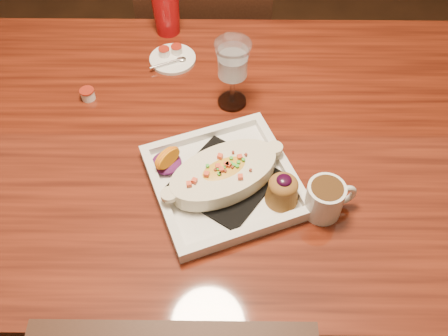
{
  "coord_description": "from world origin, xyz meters",
  "views": [
    {
      "loc": [
        0.07,
        -0.75,
        1.6
      ],
      "look_at": [
        0.07,
        -0.1,
        0.77
      ],
      "focal_mm": 40.0,
      "sensor_mm": 36.0,
      "label": 1
    }
  ],
  "objects_px": {
    "plate": "(228,178)",
    "goblet": "(233,63)",
    "saucer": "(172,58)",
    "chair_far": "(207,48)",
    "red_tumbler": "(166,11)",
    "coffee_mug": "(326,198)",
    "table": "(197,165)"
  },
  "relations": [
    {
      "from": "plate",
      "to": "table",
      "type": "bearing_deg",
      "value": 97.55
    },
    {
      "from": "table",
      "to": "red_tumbler",
      "type": "xyz_separation_m",
      "value": [
        -0.09,
        0.4,
        0.16
      ]
    },
    {
      "from": "coffee_mug",
      "to": "red_tumbler",
      "type": "distance_m",
      "value": 0.69
    },
    {
      "from": "table",
      "to": "goblet",
      "type": "bearing_deg",
      "value": 54.36
    },
    {
      "from": "coffee_mug",
      "to": "goblet",
      "type": "relative_size",
      "value": 0.61
    },
    {
      "from": "table",
      "to": "saucer",
      "type": "distance_m",
      "value": 0.3
    },
    {
      "from": "goblet",
      "to": "red_tumbler",
      "type": "relative_size",
      "value": 1.38
    },
    {
      "from": "plate",
      "to": "goblet",
      "type": "height_order",
      "value": "goblet"
    },
    {
      "from": "table",
      "to": "saucer",
      "type": "bearing_deg",
      "value": 105.12
    },
    {
      "from": "saucer",
      "to": "red_tumbler",
      "type": "height_order",
      "value": "red_tumbler"
    },
    {
      "from": "red_tumbler",
      "to": "coffee_mug",
      "type": "bearing_deg",
      "value": -58.46
    },
    {
      "from": "saucer",
      "to": "red_tumbler",
      "type": "distance_m",
      "value": 0.14
    },
    {
      "from": "plate",
      "to": "goblet",
      "type": "xyz_separation_m",
      "value": [
        0.01,
        0.25,
        0.09
      ]
    },
    {
      "from": "plate",
      "to": "goblet",
      "type": "relative_size",
      "value": 2.14
    },
    {
      "from": "chair_far",
      "to": "plate",
      "type": "relative_size",
      "value": 2.5
    },
    {
      "from": "chair_far",
      "to": "red_tumbler",
      "type": "bearing_deg",
      "value": 68.46
    },
    {
      "from": "plate",
      "to": "red_tumbler",
      "type": "bearing_deg",
      "value": 85.96
    },
    {
      "from": "plate",
      "to": "red_tumbler",
      "type": "xyz_separation_m",
      "value": [
        -0.17,
        0.53,
        0.03
      ]
    },
    {
      "from": "coffee_mug",
      "to": "plate",
      "type": "bearing_deg",
      "value": 147.52
    },
    {
      "from": "plate",
      "to": "goblet",
      "type": "distance_m",
      "value": 0.27
    },
    {
      "from": "table",
      "to": "chair_far",
      "type": "relative_size",
      "value": 1.61
    },
    {
      "from": "coffee_mug",
      "to": "saucer",
      "type": "height_order",
      "value": "coffee_mug"
    },
    {
      "from": "chair_far",
      "to": "goblet",
      "type": "distance_m",
      "value": 0.63
    },
    {
      "from": "plate",
      "to": "saucer",
      "type": "xyz_separation_m",
      "value": [
        -0.15,
        0.41,
        -0.02
      ]
    },
    {
      "from": "coffee_mug",
      "to": "red_tumbler",
      "type": "relative_size",
      "value": 0.84
    },
    {
      "from": "coffee_mug",
      "to": "saucer",
      "type": "bearing_deg",
      "value": 110.74
    },
    {
      "from": "goblet",
      "to": "red_tumbler",
      "type": "height_order",
      "value": "goblet"
    },
    {
      "from": "coffee_mug",
      "to": "red_tumbler",
      "type": "bearing_deg",
      "value": 105.95
    },
    {
      "from": "plate",
      "to": "coffee_mug",
      "type": "distance_m",
      "value": 0.2
    },
    {
      "from": "table",
      "to": "plate",
      "type": "distance_m",
      "value": 0.2
    },
    {
      "from": "chair_far",
      "to": "saucer",
      "type": "distance_m",
      "value": 0.44
    },
    {
      "from": "goblet",
      "to": "plate",
      "type": "bearing_deg",
      "value": -92.04
    }
  ]
}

